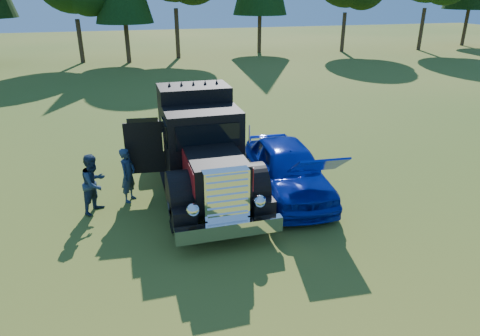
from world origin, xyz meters
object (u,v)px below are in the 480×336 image
hotrod_coupe (287,169)px  spectator_far (94,183)px  diamond_t_truck (201,151)px  spectator_near (128,175)px

hotrod_coupe → spectator_far: bearing=176.0°
hotrod_coupe → spectator_far: size_ratio=2.87×
hotrod_coupe → diamond_t_truck: bearing=159.9°
spectator_near → spectator_far: spectator_far is taller
spectator_far → diamond_t_truck: bearing=-43.9°
hotrod_coupe → spectator_near: (-4.47, 0.78, 0.00)m
hotrod_coupe → spectator_far: (-5.36, 0.38, 0.03)m
diamond_t_truck → hotrod_coupe: 2.57m
spectator_near → diamond_t_truck: bearing=-57.3°
spectator_near → spectator_far: 0.98m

